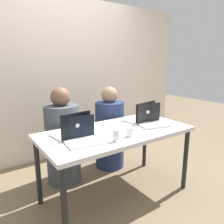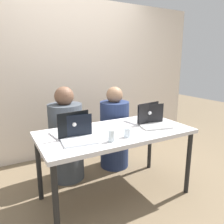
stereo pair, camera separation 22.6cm
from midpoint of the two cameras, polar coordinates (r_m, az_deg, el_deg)
name	(u,v)px [view 1 (the left image)]	position (r m, az deg, el deg)	size (l,w,h in m)	color
ground_plane	(116,195)	(2.58, -1.64, -20.88)	(12.00, 12.00, 0.00)	brown
back_wall	(62,80)	(3.39, -14.90, 8.17)	(4.50, 0.10, 2.33)	beige
desk	(116,137)	(2.26, -1.75, -6.53)	(1.56, 0.77, 0.75)	silver
person_on_left	(63,141)	(2.71, -15.07, -7.34)	(0.42, 0.42, 1.16)	#414850
person_on_right	(110,132)	(2.99, -2.78, -5.27)	(0.44, 0.44, 1.11)	navy
laptop_front_left	(82,137)	(1.96, -11.18, -6.38)	(0.33, 0.27, 0.22)	silver
laptop_front_right	(151,120)	(2.44, 7.69, -2.22)	(0.36, 0.30, 0.23)	#B7B5B2
laptop_back_right	(141,117)	(2.55, 4.97, -1.40)	(0.35, 0.31, 0.25)	#B7B5B8
laptop_back_left	(72,131)	(2.11, -13.53, -4.96)	(0.34, 0.31, 0.25)	silver
water_glass_left	(116,136)	(1.94, -2.33, -6.47)	(0.06, 0.06, 0.11)	silver
water_glass_center	(130,133)	(2.06, 1.55, -5.45)	(0.06, 0.06, 0.09)	silver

